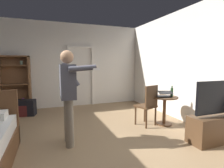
# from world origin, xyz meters

# --- Properties ---
(ground_plane) EXTENTS (7.09, 7.09, 0.00)m
(ground_plane) POSITION_xyz_m (0.00, 0.00, 0.00)
(ground_plane) COLOR #997A56
(wall_back) EXTENTS (5.69, 0.12, 2.89)m
(wall_back) POSITION_xyz_m (0.00, 3.28, 1.44)
(wall_back) COLOR silver
(wall_back) RESTS_ON ground_plane
(wall_right) EXTENTS (0.12, 6.68, 2.89)m
(wall_right) POSITION_xyz_m (2.78, 0.00, 1.44)
(wall_right) COLOR silver
(wall_right) RESTS_ON ground_plane
(doorway_frame) EXTENTS (0.93, 0.08, 2.13)m
(doorway_frame) POSITION_xyz_m (0.57, 3.20, 1.22)
(doorway_frame) COLOR white
(doorway_frame) RESTS_ON ground_plane
(bookshelf) EXTENTS (0.87, 0.32, 1.74)m
(bookshelf) POSITION_xyz_m (-1.50, 3.06, 0.94)
(bookshelf) COLOR brown
(bookshelf) RESTS_ON ground_plane
(tv_flatscreen) EXTENTS (1.11, 0.40, 1.18)m
(tv_flatscreen) POSITION_xyz_m (2.42, -0.68, 0.34)
(tv_flatscreen) COLOR #4C331E
(tv_flatscreen) RESTS_ON ground_plane
(side_table) EXTENTS (0.63, 0.63, 0.70)m
(side_table) POSITION_xyz_m (2.10, 0.47, 0.47)
(side_table) COLOR brown
(side_table) RESTS_ON ground_plane
(laptop) EXTENTS (0.42, 0.42, 0.15)m
(laptop) POSITION_xyz_m (2.05, 0.43, 0.75)
(laptop) COLOR black
(laptop) RESTS_ON side_table
(bottle_on_table) EXTENTS (0.06, 0.06, 0.27)m
(bottle_on_table) POSITION_xyz_m (2.24, 0.39, 0.81)
(bottle_on_table) COLOR #24421F
(bottle_on_table) RESTS_ON side_table
(wooden_chair) EXTENTS (0.53, 0.53, 0.99)m
(wooden_chair) POSITION_xyz_m (1.67, 0.53, 0.54)
(wooden_chair) COLOR #4C331E
(wooden_chair) RESTS_ON ground_plane
(person_blue_shirt) EXTENTS (0.65, 0.63, 1.73)m
(person_blue_shirt) POSITION_xyz_m (-0.22, 0.21, 1.02)
(person_blue_shirt) COLOR gray
(person_blue_shirt) RESTS_ON ground_plane
(suitcase_dark) EXTENTS (0.59, 0.41, 0.46)m
(suitcase_dark) POSITION_xyz_m (-1.20, 2.51, 0.23)
(suitcase_dark) COLOR black
(suitcase_dark) RESTS_ON ground_plane
(suitcase_small) EXTENTS (0.62, 0.40, 0.32)m
(suitcase_small) POSITION_xyz_m (-1.42, 2.55, 0.16)
(suitcase_small) COLOR #4C1919
(suitcase_small) RESTS_ON ground_plane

